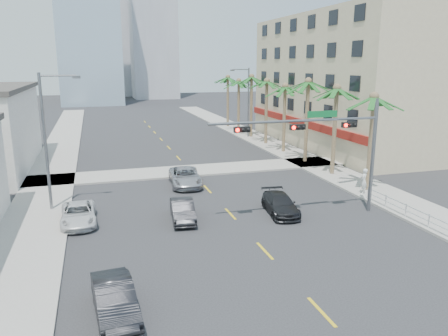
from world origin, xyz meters
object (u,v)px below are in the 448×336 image
object	(u,v)px
car_parked_mid	(115,299)
pedestrian	(364,181)
car_lane_right	(280,204)
traffic_signal_mast	(330,138)
car_lane_left	(183,210)
car_lane_center	(185,177)
car_parked_far	(78,214)

from	to	relation	value
car_parked_mid	pedestrian	bearing A→B (deg)	26.16
car_lane_right	pedestrian	world-z (taller)	pedestrian
traffic_signal_mast	car_parked_mid	distance (m)	16.31
car_lane_left	car_lane_center	distance (m)	8.03
car_lane_left	car_lane_right	xyz separation A→B (m)	(6.34, -0.55, -0.02)
traffic_signal_mast	car_lane_center	size ratio (longest dim) A/B	2.19
car_lane_right	pedestrian	xyz separation A→B (m)	(7.52, 1.93, 0.47)
car_lane_center	car_lane_left	bearing A→B (deg)	-98.08
traffic_signal_mast	car_lane_left	world-z (taller)	traffic_signal_mast
car_lane_right	car_parked_mid	bearing A→B (deg)	-132.79
car_parked_far	car_lane_left	world-z (taller)	car_lane_left
car_parked_mid	car_lane_right	world-z (taller)	car_parked_mid
traffic_signal_mast	car_parked_far	world-z (taller)	traffic_signal_mast
car_lane_center	traffic_signal_mast	bearing A→B (deg)	-48.48
car_parked_far	pedestrian	xyz separation A→B (m)	(20.06, 0.18, 0.48)
car_lane_center	car_lane_right	world-z (taller)	car_lane_center
car_parked_mid	pedestrian	world-z (taller)	pedestrian
car_parked_far	pedestrian	world-z (taller)	pedestrian
car_parked_far	car_lane_center	size ratio (longest dim) A/B	0.87
traffic_signal_mast	car_lane_center	distance (m)	12.79
traffic_signal_mast	car_lane_left	bearing A→B (deg)	168.61
pedestrian	traffic_signal_mast	bearing A→B (deg)	-6.65
traffic_signal_mast	car_lane_center	xyz separation A→B (m)	(-7.19, 9.64, -4.36)
car_lane_right	car_lane_center	bearing A→B (deg)	125.78
car_lane_center	pedestrian	distance (m)	13.69
car_parked_mid	car_parked_far	distance (m)	11.03
car_lane_right	traffic_signal_mast	bearing A→B (deg)	-18.20
car_parked_mid	car_lane_right	distance (m)	14.27
car_parked_far	car_lane_left	xyz separation A→B (m)	(6.20, -1.20, 0.03)
car_parked_mid	pedestrian	size ratio (longest dim) A/B	2.24
car_parked_mid	car_parked_far	size ratio (longest dim) A/B	0.96
car_lane_center	car_parked_far	bearing A→B (deg)	-135.50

